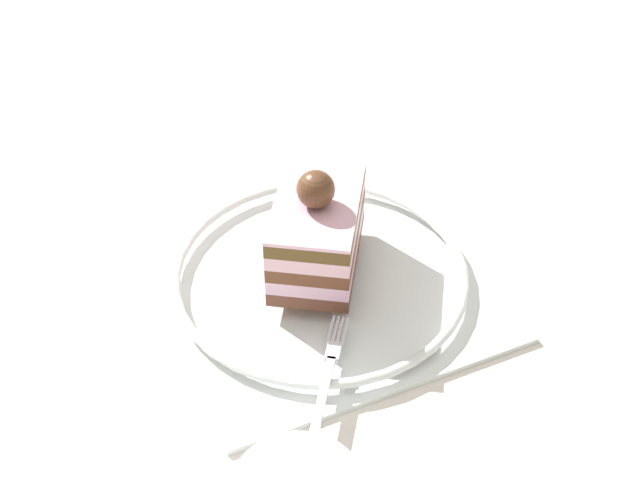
{
  "coord_description": "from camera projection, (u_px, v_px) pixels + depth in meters",
  "views": [
    {
      "loc": [
        -0.25,
        -0.44,
        0.5
      ],
      "look_at": [
        -0.01,
        0.01,
        0.05
      ],
      "focal_mm": 52.18,
      "sensor_mm": 36.0,
      "label": 1
    }
  ],
  "objects": [
    {
      "name": "fork",
      "position": [
        329.0,
        371.0,
        0.63
      ],
      "size": [
        0.07,
        0.09,
        0.0
      ],
      "color": "silver",
      "rests_on": "dessert_plate"
    },
    {
      "name": "ground_plane",
      "position": [
        339.0,
        289.0,
        0.71
      ],
      "size": [
        2.4,
        2.4,
        0.0
      ],
      "primitive_type": "plane",
      "color": "silver"
    },
    {
      "name": "cake_slice",
      "position": [
        317.0,
        227.0,
        0.69
      ],
      "size": [
        0.11,
        0.13,
        0.09
      ],
      "color": "brown",
      "rests_on": "dessert_plate"
    },
    {
      "name": "dessert_plate",
      "position": [
        320.0,
        278.0,
        0.71
      ],
      "size": [
        0.25,
        0.25,
        0.02
      ],
      "color": "white",
      "rests_on": "ground_plane"
    }
  ]
}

